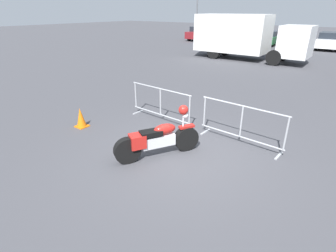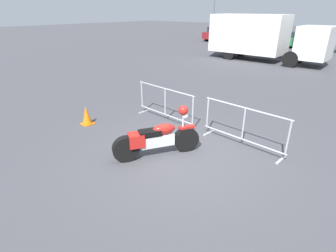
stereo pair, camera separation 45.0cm
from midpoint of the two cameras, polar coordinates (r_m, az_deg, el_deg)
ground_plane at (r=6.43m, az=5.16°, el=-6.64°), size 120.00×120.00×0.00m
motorcycle at (r=6.23m, az=-0.34°, el=-2.75°), size 1.22×1.94×1.21m
crowd_barrier_near at (r=8.24m, az=0.94°, el=4.82°), size 2.34×0.58×1.07m
crowd_barrier_far at (r=6.96m, az=17.87°, el=-0.12°), size 2.34×0.58×1.07m
box_truck at (r=19.82m, az=20.20°, el=17.94°), size 7.72×2.33×2.98m
parked_car_maroon at (r=32.28m, az=11.41°, el=19.15°), size 1.96×4.48×1.50m
parked_car_blue at (r=31.10m, az=15.80°, el=18.46°), size 1.80×4.11×1.38m
parked_car_silver at (r=29.47m, az=20.01°, el=17.83°), size 1.99×4.54×1.52m
parked_car_green at (r=29.11m, az=25.31°, el=16.80°), size 1.78×4.07×1.36m
parked_car_tan at (r=28.34m, az=30.41°, el=15.83°), size 1.93×4.41×1.48m
pedestrian at (r=21.75m, az=24.10°, el=15.87°), size 0.41×0.41×1.69m
traffic_cone at (r=8.36m, az=-15.85°, el=2.22°), size 0.34×0.34×0.59m
street_lamp at (r=24.19m, az=10.64°, el=24.73°), size 0.36×0.70×5.68m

